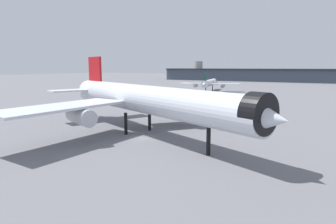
# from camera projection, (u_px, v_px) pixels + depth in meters

# --- Properties ---
(ground) EXTENTS (900.00, 900.00, 0.00)m
(ground) POSITION_uv_depth(u_px,v_px,m) (142.00, 139.00, 52.80)
(ground) COLOR slate
(airliner_near_gate) EXTENTS (56.41, 50.45, 15.37)m
(airliner_near_gate) POSITION_uv_depth(u_px,v_px,m) (144.00, 100.00, 55.15)
(airliner_near_gate) COLOR silver
(airliner_near_gate) RESTS_ON ground
(airliner_far_taxiway) EXTENTS (32.43, 36.18, 10.08)m
(airliner_far_taxiway) POSITION_uv_depth(u_px,v_px,m) (210.00, 83.00, 155.77)
(airliner_far_taxiway) COLOR silver
(airliner_far_taxiway) RESTS_ON ground
(terminal_building) EXTENTS (195.03, 32.74, 18.50)m
(terminal_building) POSITION_uv_depth(u_px,v_px,m) (265.00, 75.00, 260.40)
(terminal_building) COLOR #3D4756
(terminal_building) RESTS_ON ground
(baggage_cart_trailing) EXTENTS (2.70, 2.37, 1.82)m
(baggage_cart_trailing) POSITION_uv_depth(u_px,v_px,m) (190.00, 107.00, 87.28)
(baggage_cart_trailing) COLOR black
(baggage_cart_trailing) RESTS_ON ground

